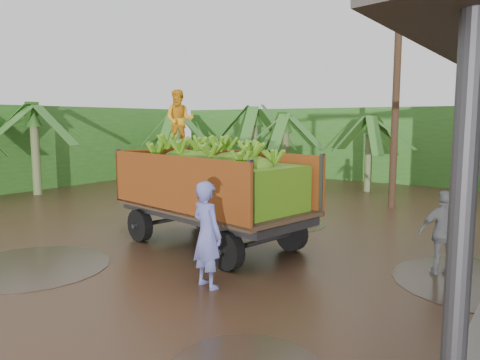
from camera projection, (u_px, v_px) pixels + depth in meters
name	position (u px, v px, depth m)	size (l,w,h in m)	color
ground	(215.00, 261.00, 9.93)	(100.00, 100.00, 0.00)	black
hedge_north	(375.00, 144.00, 23.90)	(22.00, 3.00, 3.60)	#2D661E
hedge_west	(21.00, 147.00, 20.84)	(3.00, 18.00, 3.60)	#2D661E
banana_trailer	(212.00, 186.00, 11.02)	(6.76, 3.18, 3.77)	#B25319
man_blue	(207.00, 234.00, 8.30)	(0.70, 0.46, 1.92)	#656BB8
man_grey	(444.00, 233.00, 8.97)	(0.97, 0.40, 1.66)	slate
utility_pole	(397.00, 78.00, 15.51)	(1.20, 0.24, 8.61)	#47301E
banana_plants	(189.00, 153.00, 18.26)	(23.18, 20.20, 3.72)	#2D661E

